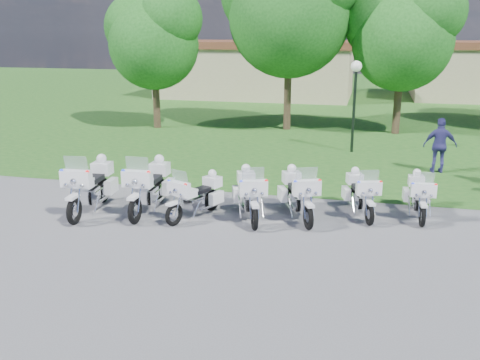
% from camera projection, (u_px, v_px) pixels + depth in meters
% --- Properties ---
extents(ground, '(100.00, 100.00, 0.00)m').
position_uv_depth(ground, '(261.00, 230.00, 13.62)').
color(ground, '#5E5E63').
rests_on(ground, ground).
extents(grass_lawn, '(100.00, 48.00, 0.01)m').
position_uv_depth(grass_lawn, '(335.00, 100.00, 38.87)').
color(grass_lawn, '#1E561B').
rests_on(grass_lawn, ground).
extents(motorcycle_0, '(0.99, 2.65, 1.78)m').
position_uv_depth(motorcycle_0, '(91.00, 185.00, 14.91)').
color(motorcycle_0, black).
rests_on(motorcycle_0, ground).
extents(motorcycle_1, '(0.88, 2.61, 1.75)m').
position_uv_depth(motorcycle_1, '(150.00, 186.00, 14.93)').
color(motorcycle_1, black).
rests_on(motorcycle_1, ground).
extents(motorcycle_2, '(1.24, 2.03, 1.45)m').
position_uv_depth(motorcycle_2, '(197.00, 195.00, 14.48)').
color(motorcycle_2, black).
rests_on(motorcycle_2, ground).
extents(motorcycle_3, '(1.29, 2.26, 1.59)m').
position_uv_depth(motorcycle_3, '(249.00, 194.00, 14.42)').
color(motorcycle_3, black).
rests_on(motorcycle_3, ground).
extents(motorcycle_4, '(1.35, 2.22, 1.58)m').
position_uv_depth(motorcycle_4, '(298.00, 193.00, 14.45)').
color(motorcycle_4, black).
rests_on(motorcycle_4, ground).
extents(motorcycle_5, '(1.10, 2.08, 1.44)m').
position_uv_depth(motorcycle_5, '(361.00, 193.00, 14.68)').
color(motorcycle_5, black).
rests_on(motorcycle_5, ground).
extents(motorcycle_6, '(0.75, 2.10, 1.41)m').
position_uv_depth(motorcycle_6, '(419.00, 195.00, 14.55)').
color(motorcycle_6, black).
rests_on(motorcycle_6, ground).
extents(lamp_post, '(0.44, 0.44, 3.74)m').
position_uv_depth(lamp_post, '(355.00, 83.00, 21.55)').
color(lamp_post, black).
rests_on(lamp_post, ground).
extents(tree_0, '(5.25, 4.48, 7.00)m').
position_uv_depth(tree_0, '(153.00, 36.00, 26.65)').
color(tree_0, '#38281C').
rests_on(tree_0, ground).
extents(tree_1, '(6.89, 5.88, 9.19)m').
position_uv_depth(tree_1, '(289.00, 5.00, 25.78)').
color(tree_1, '#38281C').
rests_on(tree_1, ground).
extents(tree_2, '(5.51, 4.70, 7.35)m').
position_uv_depth(tree_2, '(402.00, 31.00, 25.00)').
color(tree_2, '#38281C').
rests_on(tree_2, ground).
extents(building_west, '(14.56, 8.32, 4.10)m').
position_uv_depth(building_west, '(257.00, 68.00, 40.61)').
color(building_west, tan).
rests_on(building_west, ground).
extents(bystander_c, '(1.18, 0.56, 1.95)m').
position_uv_depth(bystander_c, '(440.00, 146.00, 18.88)').
color(bystander_c, navy).
rests_on(bystander_c, ground).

